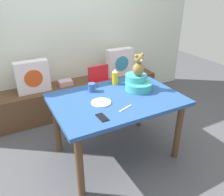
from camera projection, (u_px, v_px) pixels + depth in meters
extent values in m
plane|color=#4C4C51|center=(116.00, 153.00, 2.69)|extent=(8.00, 8.00, 0.00)
cube|color=silver|center=(67.00, 23.00, 3.27)|extent=(4.40, 0.10, 2.60)
cube|color=brown|center=(79.00, 96.00, 3.54)|extent=(2.60, 0.44, 0.46)
cube|color=silver|center=(33.00, 77.00, 3.05)|extent=(0.44, 0.14, 0.44)
cylinder|color=#D84C1E|center=(34.00, 79.00, 2.99)|extent=(0.24, 0.01, 0.24)
cube|color=silver|center=(120.00, 62.00, 3.62)|extent=(0.44, 0.14, 0.44)
cylinder|color=teal|center=(122.00, 64.00, 3.57)|extent=(0.24, 0.01, 0.24)
cube|color=#CA9DAB|center=(65.00, 83.00, 3.34)|extent=(0.20, 0.14, 0.07)
cube|color=#264C8C|center=(116.00, 99.00, 2.36)|extent=(1.33, 0.93, 0.04)
cylinder|color=brown|center=(80.00, 167.00, 1.99)|extent=(0.07, 0.07, 0.70)
cylinder|color=brown|center=(178.00, 131.00, 2.48)|extent=(0.07, 0.07, 0.70)
cylinder|color=brown|center=(57.00, 126.00, 2.58)|extent=(0.07, 0.07, 0.70)
cylinder|color=brown|center=(140.00, 103.00, 3.07)|extent=(0.07, 0.07, 0.70)
cylinder|color=red|center=(103.00, 87.00, 3.15)|extent=(0.34, 0.34, 0.10)
cube|color=red|center=(98.00, 74.00, 3.18)|extent=(0.30, 0.07, 0.24)
cube|color=white|center=(110.00, 88.00, 2.98)|extent=(0.31, 0.22, 0.02)
cylinder|color=silver|center=(99.00, 112.00, 3.11)|extent=(0.03, 0.03, 0.46)
cylinder|color=silver|center=(117.00, 107.00, 3.22)|extent=(0.03, 0.03, 0.46)
cylinder|color=silver|center=(91.00, 103.00, 3.33)|extent=(0.03, 0.03, 0.46)
cylinder|color=silver|center=(108.00, 99.00, 3.44)|extent=(0.03, 0.03, 0.46)
cylinder|color=teal|center=(139.00, 86.00, 2.51)|extent=(0.30, 0.30, 0.09)
cylinder|color=teal|center=(136.00, 77.00, 2.53)|extent=(0.24, 0.24, 0.07)
ellipsoid|color=olive|center=(138.00, 69.00, 2.45)|extent=(0.13, 0.11, 0.15)
sphere|color=olive|center=(139.00, 59.00, 2.39)|extent=(0.10, 0.10, 0.10)
sphere|color=beige|center=(141.00, 60.00, 2.36)|extent=(0.04, 0.04, 0.04)
sphere|color=olive|center=(136.00, 56.00, 2.36)|extent=(0.04, 0.04, 0.04)
sphere|color=olive|center=(142.00, 55.00, 2.39)|extent=(0.04, 0.04, 0.04)
cylinder|color=gold|center=(115.00, 78.00, 2.64)|extent=(0.07, 0.07, 0.15)
cone|color=white|center=(115.00, 71.00, 2.60)|extent=(0.06, 0.06, 0.03)
cylinder|color=#335999|center=(92.00, 87.00, 2.47)|extent=(0.08, 0.08, 0.09)
torus|color=#335999|center=(96.00, 86.00, 2.49)|extent=(0.06, 0.01, 0.06)
cylinder|color=white|center=(101.00, 102.00, 2.24)|extent=(0.20, 0.20, 0.01)
cube|color=black|center=(102.00, 117.00, 1.99)|extent=(0.08, 0.15, 0.01)
cube|color=silver|center=(126.00, 108.00, 2.14)|extent=(0.17, 0.07, 0.01)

